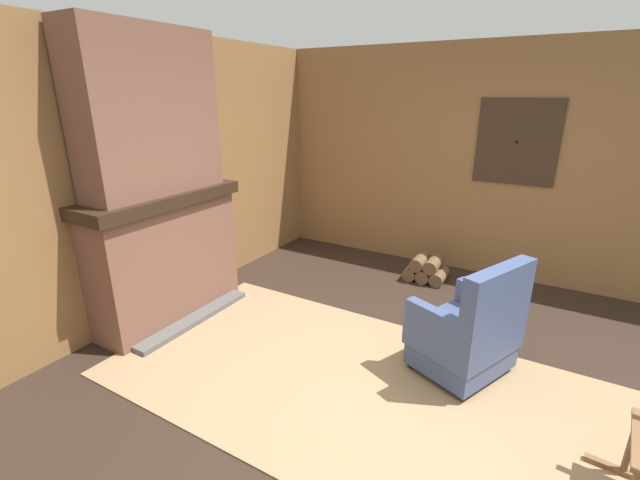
# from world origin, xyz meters

# --- Properties ---
(ground_plane) EXTENTS (14.00, 14.00, 0.00)m
(ground_plane) POSITION_xyz_m (0.00, 0.00, 0.00)
(ground_plane) COLOR #2D2119
(wood_panel_wall_left) EXTENTS (0.06, 5.92, 2.65)m
(wood_panel_wall_left) POSITION_xyz_m (-2.69, 0.00, 1.32)
(wood_panel_wall_left) COLOR olive
(wood_panel_wall_left) RESTS_ON ground
(wood_panel_wall_back) EXTENTS (5.92, 0.09, 2.65)m
(wood_panel_wall_back) POSITION_xyz_m (0.01, 2.69, 1.33)
(wood_panel_wall_back) COLOR olive
(wood_panel_wall_back) RESTS_ON ground
(fireplace_hearth) EXTENTS (0.66, 1.54, 1.24)m
(fireplace_hearth) POSITION_xyz_m (-2.42, 0.00, 0.62)
(fireplace_hearth) COLOR brown
(fireplace_hearth) RESTS_ON ground
(chimney_breast) EXTENTS (0.39, 1.27, 1.38)m
(chimney_breast) POSITION_xyz_m (-2.44, 0.00, 1.93)
(chimney_breast) COLOR brown
(chimney_breast) RESTS_ON fireplace_hearth
(area_rug) EXTENTS (4.04, 1.98, 0.01)m
(area_rug) POSITION_xyz_m (-0.28, -0.06, 0.01)
(area_rug) COLOR #997A56
(area_rug) RESTS_ON ground
(armchair) EXTENTS (0.83, 0.88, 0.97)m
(armchair) POSITION_xyz_m (0.28, 0.50, 0.36)
(armchair) COLOR #3D4C75
(armchair) RESTS_ON ground
(firewood_stack) EXTENTS (0.48, 0.36, 0.29)m
(firewood_stack) POSITION_xyz_m (-0.52, 2.10, 0.13)
(firewood_stack) COLOR brown
(firewood_stack) RESTS_ON ground
(oil_lamp_vase) EXTENTS (0.10, 0.10, 0.24)m
(oil_lamp_vase) POSITION_xyz_m (-2.48, -0.20, 1.33)
(oil_lamp_vase) COLOR silver
(oil_lamp_vase) RESTS_ON fireplace_hearth
(storage_case) EXTENTS (0.16, 0.24, 0.11)m
(storage_case) POSITION_xyz_m (-2.48, 0.14, 1.30)
(storage_case) COLOR gray
(storage_case) RESTS_ON fireplace_hearth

